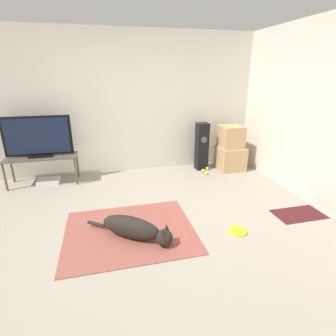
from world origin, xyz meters
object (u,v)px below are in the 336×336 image
Objects in this scene: floor_speaker at (202,146)px; tv_stand at (42,160)px; tennis_ball_by_boxes at (207,169)px; cardboard_box_upper at (231,137)px; dog at (135,229)px; cardboard_box_lower at (230,158)px; frisbee at (238,231)px; tv at (38,137)px; tennis_ball_loose_on_carpet at (203,171)px; game_console at (49,181)px; tennis_ball_near_speaker at (206,173)px.

floor_speaker is 2.90m from tv_stand.
cardboard_box_upper is at bearing -4.32° from tennis_ball_by_boxes.
tennis_ball_by_boxes is (1.67, 1.95, -0.10)m from dog.
dog is 1.91× the size of cardboard_box_lower.
frisbee is 3.44m from tv.
dog is 2.51m from tv.
tennis_ball_by_boxes is (2.99, -0.07, -0.79)m from tv.
tennis_ball_loose_on_carpet is (-0.03, -0.21, -0.43)m from floor_speaker.
game_console is at bearing 177.04° from tennis_ball_loose_on_carpet.
cardboard_box_lower is 0.43m from cardboard_box_upper.
cardboard_box_lower is 1.37× the size of game_console.
cardboard_box_lower is at bearing -4.94° from tennis_ball_by_boxes.
frisbee is 2.29m from floor_speaker.
cardboard_box_lower reaches higher than tennis_ball_near_speaker.
floor_speaker reaches higher than tennis_ball_near_speaker.
cardboard_box_lower is 3.50m from tv.
floor_speaker reaches higher than cardboard_box_lower.
cardboard_box_lower is at bearing 18.20° from tennis_ball_near_speaker.
cardboard_box_upper is (0.89, 2.07, 0.65)m from frisbee.
frisbee is 3.48× the size of tennis_ball_by_boxes.
game_console reaches higher than tennis_ball_loose_on_carpet.
floor_speaker reaches higher than dog.
game_console reaches higher than tennis_ball_by_boxes.
tv is at bearing 178.64° from tennis_ball_by_boxes.
floor_speaker reaches higher than cardboard_box_upper.
tennis_ball_loose_on_carpet is at bearing 80.67° from frisbee.
cardboard_box_lower is 7.45× the size of tennis_ball_near_speaker.
cardboard_box_lower is at bearing -1.60° from game_console.
game_console is (-1.27, 2.00, -0.10)m from dog.
tennis_ball_near_speaker is (-0.56, -0.19, -0.63)m from cardboard_box_upper.
game_console is at bearing -178.74° from floor_speaker.
dog is 2.90m from cardboard_box_upper.
tv_stand is at bearing 176.84° from tennis_ball_loose_on_carpet.
tennis_ball_near_speaker reaches higher than frisbee.
tv is at bearing -179.08° from floor_speaker.
dog is at bearing 172.86° from frisbee.
tennis_ball_by_boxes is 2.94m from game_console.
game_console is (-2.49, 2.16, 0.02)m from frisbee.
tv reaches higher than frisbee.
tv reaches higher than game_console.
dog reaches higher than tennis_ball_near_speaker.
tennis_ball_by_boxes is at bearing 63.42° from tennis_ball_near_speaker.
game_console is (0.06, -0.02, -0.79)m from tv.
tennis_ball_by_boxes is (2.99, -0.07, -0.40)m from tv_stand.
tv is at bearing 178.16° from cardboard_box_lower.
tennis_ball_near_speaker is 2.84m from game_console.
dog is 2.26× the size of cardboard_box_upper.
floor_speaker is 2.87m from game_console.
frisbee is at bearing -113.32° from cardboard_box_upper.
dog is at bearing -129.84° from tennis_ball_loose_on_carpet.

